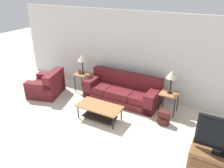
{
  "coord_description": "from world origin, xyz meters",
  "views": [
    {
      "loc": [
        2.49,
        -2.09,
        3.31
      ],
      "look_at": [
        -0.08,
        2.64,
        0.8
      ],
      "focal_mm": 35.0,
      "sensor_mm": 36.0,
      "label": 1
    }
  ],
  "objects_px": {
    "couch": "(122,91)",
    "coffee_table": "(99,109)",
    "backpack": "(164,118)",
    "side_table_left": "(83,76)",
    "side_table_right": "(169,95)",
    "table_lamp_left": "(82,58)",
    "armchair": "(47,86)",
    "tv_console": "(219,168)",
    "table_lamp_right": "(172,75)"
  },
  "relations": [
    {
      "from": "couch",
      "to": "coffee_table",
      "type": "xyz_separation_m",
      "value": [
        -0.07,
        -1.23,
        0.0
      ]
    },
    {
      "from": "coffee_table",
      "to": "backpack",
      "type": "height_order",
      "value": "coffee_table"
    },
    {
      "from": "side_table_left",
      "to": "side_table_right",
      "type": "relative_size",
      "value": 1.0
    },
    {
      "from": "coffee_table",
      "to": "table_lamp_left",
      "type": "relative_size",
      "value": 1.79
    },
    {
      "from": "coffee_table",
      "to": "side_table_right",
      "type": "relative_size",
      "value": 1.95
    },
    {
      "from": "armchair",
      "to": "tv_console",
      "type": "distance_m",
      "value": 5.28
    },
    {
      "from": "couch",
      "to": "armchair",
      "type": "relative_size",
      "value": 1.88
    },
    {
      "from": "side_table_right",
      "to": "coffee_table",
      "type": "bearing_deg",
      "value": -141.26
    },
    {
      "from": "side_table_right",
      "to": "tv_console",
      "type": "height_order",
      "value": "tv_console"
    },
    {
      "from": "coffee_table",
      "to": "tv_console",
      "type": "relative_size",
      "value": 1.14
    },
    {
      "from": "couch",
      "to": "table_lamp_left",
      "type": "xyz_separation_m",
      "value": [
        -1.43,
        -0.02,
        0.84
      ]
    },
    {
      "from": "table_lamp_right",
      "to": "backpack",
      "type": "xyz_separation_m",
      "value": [
        0.06,
        -0.6,
        -0.95
      ]
    },
    {
      "from": "side_table_right",
      "to": "backpack",
      "type": "xyz_separation_m",
      "value": [
        0.06,
        -0.6,
        -0.36
      ]
    },
    {
      "from": "tv_console",
      "to": "couch",
      "type": "bearing_deg",
      "value": 145.62
    },
    {
      "from": "backpack",
      "to": "couch",
      "type": "bearing_deg",
      "value": 157.19
    },
    {
      "from": "couch",
      "to": "backpack",
      "type": "relative_size",
      "value": 6.23
    },
    {
      "from": "table_lamp_right",
      "to": "tv_console",
      "type": "distance_m",
      "value": 2.53
    },
    {
      "from": "couch",
      "to": "side_table_right",
      "type": "distance_m",
      "value": 1.45
    },
    {
      "from": "armchair",
      "to": "side_table_left",
      "type": "distance_m",
      "value": 1.2
    },
    {
      "from": "side_table_right",
      "to": "armchair",
      "type": "bearing_deg",
      "value": -168.1
    },
    {
      "from": "couch",
      "to": "tv_console",
      "type": "xyz_separation_m",
      "value": [
        2.85,
        -1.95,
        0.03
      ]
    },
    {
      "from": "side_table_right",
      "to": "table_lamp_right",
      "type": "distance_m",
      "value": 0.6
    },
    {
      "from": "coffee_table",
      "to": "side_table_right",
      "type": "distance_m",
      "value": 1.94
    },
    {
      "from": "couch",
      "to": "table_lamp_left",
      "type": "bearing_deg",
      "value": -179.07
    },
    {
      "from": "couch",
      "to": "coffee_table",
      "type": "bearing_deg",
      "value": -93.24
    },
    {
      "from": "couch",
      "to": "coffee_table",
      "type": "height_order",
      "value": "couch"
    },
    {
      "from": "tv_console",
      "to": "backpack",
      "type": "bearing_deg",
      "value": 135.82
    },
    {
      "from": "couch",
      "to": "tv_console",
      "type": "bearing_deg",
      "value": -34.38
    },
    {
      "from": "table_lamp_left",
      "to": "table_lamp_right",
      "type": "bearing_deg",
      "value": 0.0
    },
    {
      "from": "coffee_table",
      "to": "table_lamp_right",
      "type": "xyz_separation_m",
      "value": [
        1.5,
        1.2,
        0.84
      ]
    },
    {
      "from": "side_table_right",
      "to": "table_lamp_right",
      "type": "bearing_deg",
      "value": 0.0
    },
    {
      "from": "side_table_left",
      "to": "table_lamp_right",
      "type": "distance_m",
      "value": 2.92
    },
    {
      "from": "coffee_table",
      "to": "table_lamp_right",
      "type": "relative_size",
      "value": 1.79
    },
    {
      "from": "side_table_right",
      "to": "backpack",
      "type": "bearing_deg",
      "value": -84.56
    },
    {
      "from": "table_lamp_left",
      "to": "tv_console",
      "type": "height_order",
      "value": "table_lamp_left"
    },
    {
      "from": "couch",
      "to": "table_lamp_left",
      "type": "distance_m",
      "value": 1.66
    },
    {
      "from": "couch",
      "to": "tv_console",
      "type": "height_order",
      "value": "couch"
    },
    {
      "from": "coffee_table",
      "to": "tv_console",
      "type": "distance_m",
      "value": 3.01
    },
    {
      "from": "couch",
      "to": "table_lamp_right",
      "type": "height_order",
      "value": "table_lamp_right"
    },
    {
      "from": "coffee_table",
      "to": "couch",
      "type": "bearing_deg",
      "value": 86.76
    },
    {
      "from": "side_table_right",
      "to": "backpack",
      "type": "distance_m",
      "value": 0.7
    },
    {
      "from": "table_lamp_right",
      "to": "side_table_left",
      "type": "bearing_deg",
      "value": 180.0
    },
    {
      "from": "coffee_table",
      "to": "side_table_right",
      "type": "xyz_separation_m",
      "value": [
        1.5,
        1.2,
        0.24
      ]
    },
    {
      "from": "side_table_left",
      "to": "backpack",
      "type": "distance_m",
      "value": 3.0
    },
    {
      "from": "backpack",
      "to": "side_table_left",
      "type": "bearing_deg",
      "value": 168.34
    },
    {
      "from": "couch",
      "to": "tv_console",
      "type": "relative_size",
      "value": 2.21
    },
    {
      "from": "tv_console",
      "to": "backpack",
      "type": "xyz_separation_m",
      "value": [
        -1.36,
        1.32,
        -0.15
      ]
    },
    {
      "from": "table_lamp_left",
      "to": "coffee_table",
      "type": "bearing_deg",
      "value": -41.44
    },
    {
      "from": "coffee_table",
      "to": "side_table_left",
      "type": "distance_m",
      "value": 1.83
    },
    {
      "from": "backpack",
      "to": "tv_console",
      "type": "bearing_deg",
      "value": -44.18
    }
  ]
}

